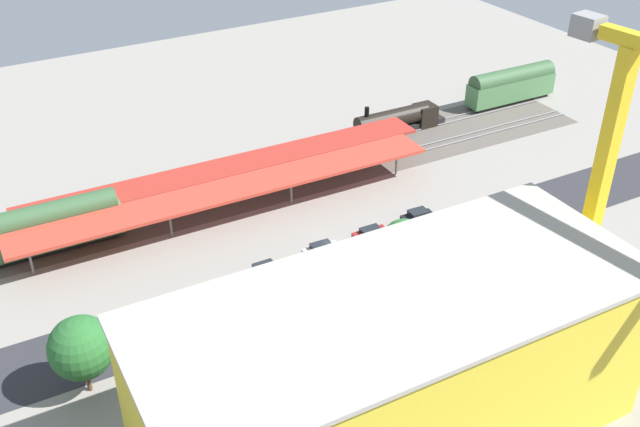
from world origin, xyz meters
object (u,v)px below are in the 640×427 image
object	(u,v)px
street_tree_0	(81,348)
street_tree_1	(342,269)
parked_car_3	(265,271)
tower_crane	(639,165)
parked_car_0	(418,218)
locomotive	(400,120)
parked_car_2	(321,251)
platform_canopy_near	(232,190)
street_tree_2	(405,243)
freight_coach_far	(41,228)
construction_building	(394,371)
parked_car_1	(371,235)
traffic_light	(245,299)
box_truck_0	(233,359)
platform_canopy_far	(230,167)
passenger_coach	(511,85)

from	to	relation	value
street_tree_0	street_tree_1	distance (m)	26.65
parked_car_3	tower_crane	size ratio (longest dim) A/B	0.14
parked_car_0	locomotive	bearing A→B (deg)	-120.31
tower_crane	parked_car_2	bearing A→B (deg)	-53.88
platform_canopy_near	street_tree_2	xyz separation A→B (m)	(-11.03, 20.58, 0.47)
freight_coach_far	street_tree_2	bearing A→B (deg)	142.73
construction_building	street_tree_1	world-z (taller)	construction_building
parked_car_2	street_tree_1	distance (m)	8.88
locomotive	street_tree_0	bearing A→B (deg)	28.88
parked_car_1	street_tree_2	xyz separation A→B (m)	(1.10, 8.07, 3.92)
parked_car_3	traffic_light	distance (m)	10.63
parked_car_2	traffic_light	xyz separation A→B (m)	(13.24, 8.19, 3.85)
freight_coach_far	box_truck_0	distance (m)	31.25
platform_canopy_far	street_tree_1	distance (m)	26.76
street_tree_0	parked_car_0	bearing A→B (deg)	-169.36
locomotive	parked_car_2	bearing A→B (deg)	40.37
platform_canopy_far	traffic_light	bearing A→B (deg)	68.86
freight_coach_far	street_tree_2	distance (m)	41.35
parked_car_0	traffic_light	size ratio (longest dim) A/B	0.60
box_truck_0	parked_car_2	bearing A→B (deg)	-143.23
platform_canopy_near	parked_car_2	size ratio (longest dim) A/B	12.30
locomotive	street_tree_2	size ratio (longest dim) A/B	2.08
parked_car_0	street_tree_2	distance (m)	12.29
parked_car_2	construction_building	world-z (taller)	construction_building
tower_crane	parked_car_1	bearing A→B (deg)	-65.54
platform_canopy_far	parked_car_3	distance (m)	19.77
platform_canopy_near	street_tree_0	size ratio (longest dim) A/B	6.73
parked_car_2	box_truck_0	world-z (taller)	box_truck_0
locomotive	box_truck_0	world-z (taller)	locomotive
freight_coach_far	platform_canopy_near	bearing A→B (deg)	168.49
construction_building	platform_canopy_near	bearing A→B (deg)	-92.51
platform_canopy_near	street_tree_2	bearing A→B (deg)	118.20
street_tree_1	box_truck_0	bearing A→B (deg)	16.82
platform_canopy_far	traffic_light	size ratio (longest dim) A/B	7.78
locomotive	traffic_light	bearing A→B (deg)	37.75
locomotive	box_truck_0	distance (m)	56.26
parked_car_2	street_tree_0	bearing A→B (deg)	15.05
tower_crane	box_truck_0	world-z (taller)	tower_crane
freight_coach_far	traffic_light	size ratio (longest dim) A/B	2.61
tower_crane	box_truck_0	size ratio (longest dim) A/B	3.32
freight_coach_far	parked_car_2	size ratio (longest dim) A/B	4.20
street_tree_2	parked_car_1	bearing A→B (deg)	-97.78
parked_car_3	street_tree_0	distance (m)	23.06
passenger_coach	parked_car_0	world-z (taller)	passenger_coach
parked_car_3	construction_building	size ratio (longest dim) A/B	0.10
platform_canopy_far	locomotive	distance (m)	30.40
locomotive	construction_building	size ratio (longest dim) A/B	0.38
freight_coach_far	tower_crane	size ratio (longest dim) A/B	0.60
street_tree_0	street_tree_1	size ratio (longest dim) A/B	1.29
platform_canopy_far	street_tree_2	bearing A→B (deg)	107.51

